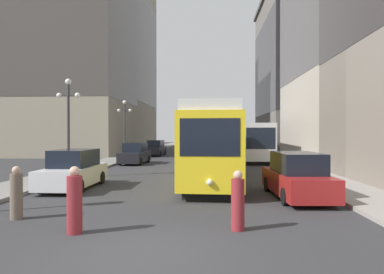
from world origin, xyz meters
name	(u,v)px	position (x,y,z in m)	size (l,w,h in m)	color
ground_plane	(141,253)	(0.00, 0.00, 0.00)	(200.00, 200.00, 0.00)	#303033
sidewalk_left	(144,152)	(-7.58, 40.00, 0.07)	(2.67, 120.00, 0.15)	gray
sidewalk_right	(255,152)	(7.58, 40.00, 0.07)	(2.67, 120.00, 0.15)	gray
streetcar	(215,142)	(1.76, 12.51, 2.10)	(3.21, 14.59, 3.89)	black
transit_bus	(253,140)	(5.60, 26.19, 1.95)	(2.79, 11.78, 3.45)	black
parked_car_left_near	(135,154)	(-4.94, 22.00, 0.84)	(2.04, 4.71, 1.82)	black
parked_car_left_mid	(74,170)	(-4.94, 8.66, 0.84)	(1.91, 4.75, 1.82)	black
parked_car_right_far	(297,177)	(4.95, 6.74, 0.84)	(2.04, 5.05, 1.82)	black
parked_car_left_far	(156,148)	(-4.94, 33.27, 0.84)	(2.07, 4.84, 1.82)	black
pedestrian_crossing_near	(238,202)	(2.21, 1.89, 0.74)	(0.36, 0.36, 1.60)	maroon
pedestrian_crossing_far	(16,194)	(-4.34, 2.76, 0.74)	(0.36, 0.36, 1.60)	#6B5B4C
pedestrian_on_sidewalk	(75,202)	(-2.01, 1.38, 0.81)	(0.39, 0.39, 1.73)	maroon
lamp_post_left_near	(68,112)	(-6.84, 12.60, 3.85)	(1.41, 0.36, 5.66)	#333338
lamp_post_left_far	(125,120)	(-6.84, 26.00, 3.87)	(1.41, 0.36, 5.68)	#333338
building_left_corner	(108,55)	(-15.38, 48.95, 15.58)	(13.53, 21.65, 30.22)	gray
building_left_midblock	(65,45)	(-16.41, 34.61, 13.53)	(15.60, 14.64, 26.26)	gray
building_right_corner	(314,72)	(15.72, 41.06, 11.05)	(14.20, 18.28, 21.49)	slate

